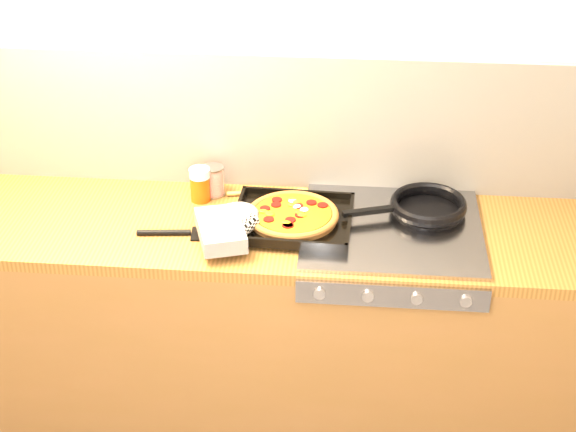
# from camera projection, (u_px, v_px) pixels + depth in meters

# --- Properties ---
(room_shell) EXTENTS (3.20, 3.20, 3.20)m
(room_shell) POSITION_uv_depth(u_px,v_px,m) (268.00, 122.00, 3.12)
(room_shell) COLOR white
(room_shell) RESTS_ON ground
(counter_run) EXTENTS (3.20, 0.62, 0.90)m
(counter_run) POSITION_uv_depth(u_px,v_px,m) (261.00, 330.00, 3.23)
(counter_run) COLOR brown
(counter_run) RESTS_ON ground
(stovetop) EXTENTS (0.60, 0.56, 0.02)m
(stovetop) POSITION_uv_depth(u_px,v_px,m) (392.00, 229.00, 2.96)
(stovetop) COLOR #929397
(stovetop) RESTS_ON counter_run
(pizza_on_tray) EXTENTS (0.53, 0.45, 0.07)m
(pizza_on_tray) POSITION_uv_depth(u_px,v_px,m) (273.00, 219.00, 2.95)
(pizza_on_tray) COLOR black
(pizza_on_tray) RESTS_ON stovetop
(frying_pan) EXTENTS (0.46, 0.33, 0.04)m
(frying_pan) POSITION_uv_depth(u_px,v_px,m) (427.00, 207.00, 3.03)
(frying_pan) COLOR black
(frying_pan) RESTS_ON stovetop
(tomato_can) EXTENTS (0.09, 0.09, 0.11)m
(tomato_can) POSITION_uv_depth(u_px,v_px,m) (213.00, 181.00, 3.15)
(tomato_can) COLOR maroon
(tomato_can) RESTS_ON counter_run
(juice_glass) EXTENTS (0.08, 0.08, 0.12)m
(juice_glass) POSITION_uv_depth(u_px,v_px,m) (200.00, 184.00, 3.12)
(juice_glass) COLOR #D24C0C
(juice_glass) RESTS_ON counter_run
(wooden_spoon) EXTENTS (0.30, 0.08, 0.02)m
(wooden_spoon) POSITION_uv_depth(u_px,v_px,m) (276.00, 192.00, 3.18)
(wooden_spoon) COLOR tan
(wooden_spoon) RESTS_ON counter_run
(black_spatula) EXTENTS (0.29, 0.09, 0.02)m
(black_spatula) POSITION_uv_depth(u_px,v_px,m) (181.00, 233.00, 2.94)
(black_spatula) COLOR black
(black_spatula) RESTS_ON counter_run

